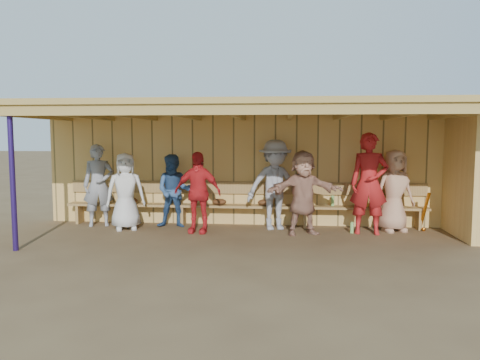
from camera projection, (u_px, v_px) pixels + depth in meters
name	position (u px, v px, depth m)	size (l,w,h in m)	color
ground	(238.00, 237.00, 8.86)	(90.00, 90.00, 0.00)	brown
player_a	(99.00, 185.00, 9.86)	(0.63, 0.42, 1.74)	gray
player_b	(126.00, 191.00, 9.49)	(0.77, 0.50, 1.57)	silver
player_c	(174.00, 191.00, 9.72)	(0.74, 0.58, 1.53)	#315589
player_d	(197.00, 192.00, 9.19)	(0.94, 0.39, 1.60)	red
player_e	(275.00, 185.00, 9.51)	(1.18, 0.68, 1.83)	#9B9BA3
player_f	(303.00, 193.00, 9.01)	(1.52, 0.48, 1.64)	tan
player_g	(369.00, 184.00, 9.05)	(0.72, 0.47, 1.97)	#B41C1D
player_h	(394.00, 191.00, 9.29)	(0.80, 0.52, 1.64)	tan
dugout_structure	(261.00, 146.00, 9.34)	(8.80, 3.20, 2.50)	#E9B963
bench	(243.00, 201.00, 9.91)	(7.60, 0.34, 0.93)	#A78147
dugout_equipment	(240.00, 204.00, 9.79)	(6.29, 0.62, 0.80)	orange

